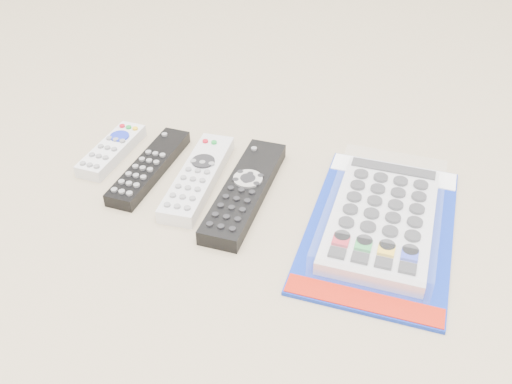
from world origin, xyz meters
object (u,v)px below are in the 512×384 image
(remote_small_grey, at_px, (112,150))
(remote_large_black, at_px, (245,191))
(remote_silver_dvd, at_px, (198,177))
(jumbo_remote_packaged, at_px, (382,217))
(remote_slim_black, at_px, (150,167))

(remote_small_grey, xyz_separation_m, remote_large_black, (0.23, -0.05, 0.00))
(remote_silver_dvd, bearing_deg, remote_large_black, -11.95)
(remote_silver_dvd, bearing_deg, remote_small_grey, 166.97)
(remote_large_black, height_order, jumbo_remote_packaged, jumbo_remote_packaged)
(remote_slim_black, bearing_deg, remote_large_black, -3.26)
(remote_silver_dvd, xyz_separation_m, remote_large_black, (0.08, -0.01, 0.00))
(remote_small_grey, distance_m, remote_silver_dvd, 0.16)
(remote_large_black, bearing_deg, remote_small_grey, 170.86)
(remote_silver_dvd, relative_size, remote_large_black, 0.88)
(remote_slim_black, bearing_deg, remote_small_grey, 164.69)
(remote_small_grey, bearing_deg, jumbo_remote_packaged, -3.73)
(remote_slim_black, bearing_deg, jumbo_remote_packaged, -1.46)
(remote_small_grey, distance_m, remote_slim_black, 0.08)
(remote_slim_black, distance_m, remote_large_black, 0.16)
(remote_small_grey, bearing_deg, remote_silver_dvd, -7.39)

